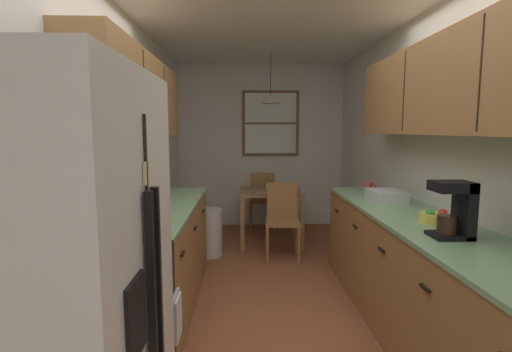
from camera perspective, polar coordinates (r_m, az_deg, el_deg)
ground_plane at (r=3.75m, az=2.57°, el=-17.17°), size 12.00×12.00×0.00m
wall_left at (r=3.59m, az=-19.36°, el=2.44°), size 0.10×9.00×2.55m
wall_right at (r=3.79m, az=23.52°, el=2.47°), size 0.10×9.00×2.55m
wall_back at (r=6.07m, az=0.70°, el=4.54°), size 4.40×0.10×2.55m
ceiling_slab at (r=3.58m, az=2.82°, el=24.11°), size 4.40×9.00×0.08m
refrigerator at (r=1.48m, az=-30.44°, el=-21.22°), size 0.76×0.76×1.72m
stove_range at (r=2.24m, az=-22.02°, el=-21.84°), size 0.66×0.61×1.10m
microwave_over_range at (r=2.02m, az=-26.60°, el=8.89°), size 0.39×0.57×0.33m
counter_left at (r=3.42m, az=-14.34°, el=-11.70°), size 0.64×2.04×0.90m
upper_cabinets_left at (r=3.24m, az=-17.74°, el=11.38°), size 0.33×2.12×0.63m
counter_right at (r=3.03m, az=23.91°, el=-14.58°), size 0.64×3.22×0.90m
upper_cabinets_right at (r=2.87m, az=28.32°, el=12.08°), size 0.33×2.90×0.66m
dining_table at (r=5.14m, az=2.16°, el=-3.48°), size 0.81×0.82×0.72m
dining_chair_near at (r=4.57m, az=4.00°, el=-6.11°), size 0.42×0.42×0.90m
dining_chair_far at (r=5.76m, az=0.99°, el=-3.36°), size 0.42×0.42×0.90m
pendant_light at (r=5.07m, az=2.23°, el=11.49°), size 0.29×0.29×0.67m
back_window at (r=6.01m, az=2.20°, el=7.94°), size 0.89×0.05×1.02m
trash_bin at (r=4.70m, az=-7.10°, el=-8.43°), size 0.32×0.32×0.58m
storage_canister at (r=2.55m, az=-18.49°, el=-5.60°), size 0.13×0.13×0.19m
dish_towel at (r=2.28m, az=-11.68°, el=-20.23°), size 0.02×0.16×0.24m
coffee_maker at (r=2.52m, az=27.97°, el=-4.34°), size 0.22×0.18×0.34m
mug_by_coffeemaker at (r=4.06m, az=16.64°, el=-1.58°), size 0.12×0.08×0.10m
fruit_bowl at (r=2.90m, az=25.48°, el=-5.60°), size 0.21×0.21×0.09m
dish_rack at (r=3.56m, az=18.98°, el=-2.85°), size 0.28×0.34×0.10m
table_serving_bowl at (r=5.20m, az=2.41°, el=-1.68°), size 0.18×0.18×0.06m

